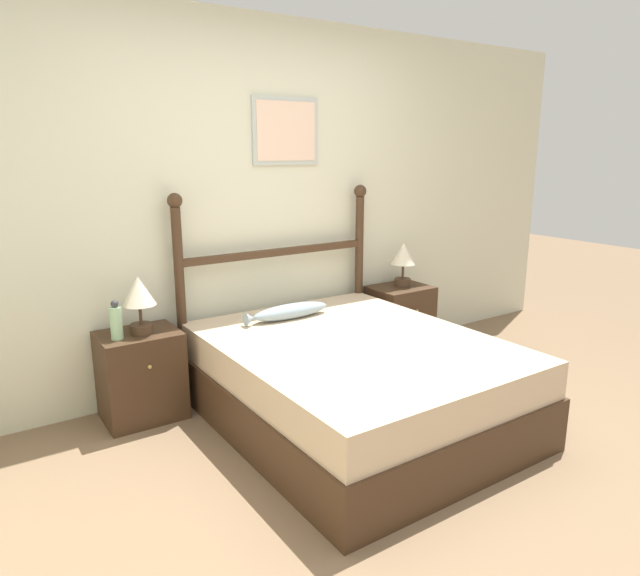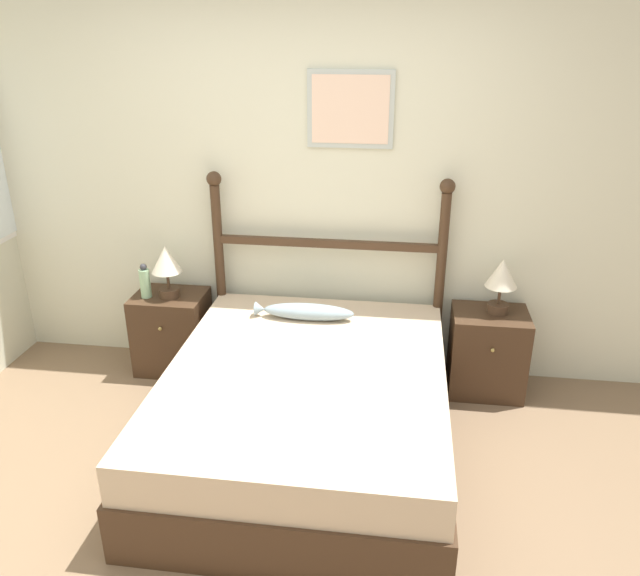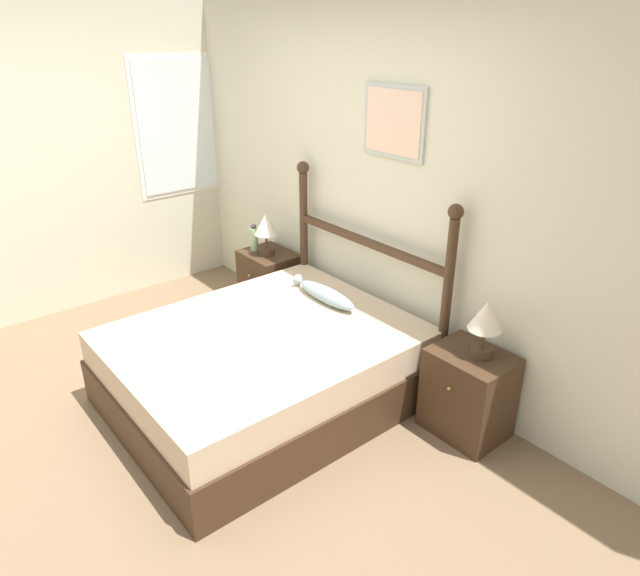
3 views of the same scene
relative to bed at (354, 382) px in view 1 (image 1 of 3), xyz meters
name	(u,v)px [view 1 (image 1 of 3)]	position (x,y,z in m)	size (l,w,h in m)	color
ground_plane	(407,481)	(-0.18, -0.69, -0.26)	(16.00, 16.00, 0.00)	#7A6047
wall_back	(247,205)	(-0.17, 1.04, 1.01)	(6.40, 0.08, 2.55)	beige
bed	(354,382)	(0.00, 0.00, 0.00)	(1.55, 1.91, 0.53)	#3D2819
headboard	(278,272)	(0.00, 0.92, 0.53)	(1.58, 0.10, 1.39)	#3D2819
nightstand_left	(141,375)	(-1.08, 0.79, 0.02)	(0.48, 0.40, 0.56)	#3D2819
nightstand_right	(399,320)	(1.08, 0.79, 0.02)	(0.48, 0.40, 0.56)	#3D2819
table_lamp_left	(139,296)	(-1.06, 0.77, 0.54)	(0.20, 0.20, 0.36)	#422D1E
table_lamp_right	(403,257)	(1.11, 0.81, 0.54)	(0.20, 0.20, 0.36)	#422D1E
bottle	(116,321)	(-1.21, 0.74, 0.41)	(0.07, 0.07, 0.24)	#99C699
fish_pillow	(289,312)	(-0.10, 0.61, 0.32)	(0.64, 0.14, 0.10)	#8499A3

